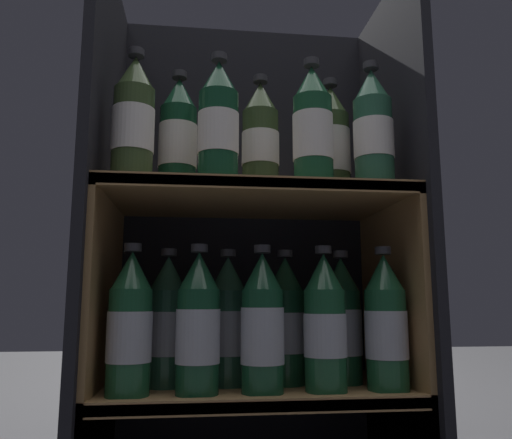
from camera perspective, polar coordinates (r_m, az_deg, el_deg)
name	(u,v)px	position (r m, az deg, el deg)	size (l,w,h in m)	color
fridge_back_wall	(245,232)	(1.21, -1.28, -1.44)	(0.64, 0.02, 1.04)	black
fridge_side_left	(100,217)	(1.04, -17.38, 0.24)	(0.02, 0.38, 1.04)	black
fridge_side_right	(396,223)	(1.11, 15.69, -0.38)	(0.02, 0.38, 1.04)	black
shelf_lower	(254,404)	(1.03, -0.28, -20.33)	(0.60, 0.34, 0.20)	#9E7547
shelf_upper	(253,274)	(1.01, -0.29, -6.22)	(0.60, 0.34, 0.57)	#9E7547
bottle_upper_front_0	(133,122)	(0.98, -13.84, 10.75)	(0.08, 0.08, 0.26)	#384C28
bottle_upper_front_1	(218,126)	(0.98, -4.32, 10.66)	(0.08, 0.08, 0.26)	#144228
bottle_upper_front_2	(313,130)	(1.00, 6.51, 10.16)	(0.08, 0.08, 0.26)	#194C2D
bottle_upper_front_3	(373,132)	(1.03, 13.25, 9.73)	(0.08, 0.08, 0.26)	#285B42
bottle_upper_back_0	(178,139)	(1.06, -8.91, 9.11)	(0.08, 0.08, 0.26)	#144228
bottle_upper_back_1	(260,141)	(1.06, 0.51, 8.93)	(0.08, 0.08, 0.26)	#384C28
bottle_upper_back_2	(332,145)	(1.09, 8.63, 8.46)	(0.08, 0.08, 0.26)	#384C28
bottle_lower_front_0	(130,327)	(0.92, -14.23, -11.77)	(0.08, 0.08, 0.26)	#194C2D
bottle_lower_front_1	(198,326)	(0.92, -6.64, -12.03)	(0.08, 0.08, 0.26)	#144228
bottle_lower_front_2	(262,326)	(0.93, 0.73, -12.09)	(0.08, 0.08, 0.26)	#144228
bottle_lower_front_3	(325,325)	(0.95, 7.88, -11.87)	(0.08, 0.08, 0.26)	#194C2D
bottle_lower_front_4	(386,325)	(0.98, 14.63, -11.59)	(0.08, 0.08, 0.26)	#194C2D
bottle_lower_back_0	(167,324)	(1.01, -10.14, -11.68)	(0.08, 0.08, 0.26)	#285B42
bottle_lower_back_1	(228,324)	(1.01, -3.28, -11.81)	(0.08, 0.08, 0.26)	#285B42
bottle_lower_back_2	(286,323)	(1.02, 3.40, -11.75)	(0.08, 0.08, 0.26)	#194C2D
bottle_lower_back_3	(342,323)	(1.05, 9.83, -11.61)	(0.08, 0.08, 0.26)	#194C2D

